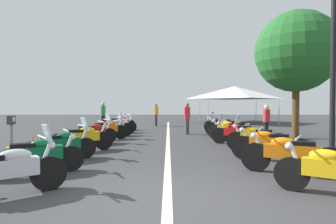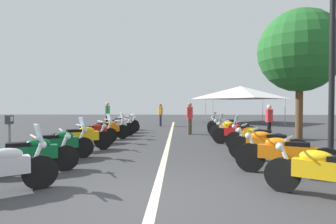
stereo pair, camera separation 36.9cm
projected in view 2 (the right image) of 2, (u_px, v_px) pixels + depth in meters
ground_plane at (154, 202)px, 4.35m from camera, size 80.00×80.00×0.00m
lane_centre_stripe at (169, 142)px, 11.32m from camera, size 27.08×0.16×0.01m
motorcycle_left_row_1 at (31, 154)px, 6.12m from camera, size 1.19×1.93×0.98m
motorcycle_left_row_2 at (59, 144)px, 7.62m from camera, size 1.34×1.71×1.19m
motorcycle_left_row_3 at (82, 137)px, 9.16m from camera, size 1.27×1.90×1.00m
motorcycle_left_row_4 at (93, 133)px, 10.74m from camera, size 1.34×1.75×1.20m
motorcycle_left_row_5 at (108, 129)px, 12.29m from camera, size 1.04×1.90×1.21m
motorcycle_left_row_6 at (116, 127)px, 13.58m from camera, size 1.11×1.92×1.01m
motorcycle_left_row_7 at (122, 125)px, 15.12m from camera, size 1.05×1.89×1.01m
motorcycle_left_row_8 at (123, 123)px, 16.72m from camera, size 1.09×1.88×1.00m
motorcycle_right_row_0 at (327, 172)px, 4.46m from camera, size 1.22×1.78×0.98m
motorcycle_right_row_1 at (285, 154)px, 5.97m from camera, size 1.09×2.06×1.01m
motorcycle_right_row_2 at (267, 145)px, 7.39m from camera, size 1.08×1.99×1.02m
motorcycle_right_row_3 at (255, 138)px, 8.91m from camera, size 1.02×1.88×1.22m
motorcycle_right_row_4 at (239, 133)px, 10.58m from camera, size 1.05×2.03×1.21m
motorcycle_right_row_5 at (232, 130)px, 12.02m from camera, size 1.29×1.91×1.01m
motorcycle_right_row_6 at (228, 127)px, 13.53m from camera, size 0.99×2.07×1.22m
motorcycle_right_row_7 at (225, 125)px, 15.07m from camera, size 1.22×1.88×1.02m
street_lamp_twin_globe at (332, 29)px, 7.05m from camera, size 0.32×1.22×5.18m
parking_meter at (9, 131)px, 6.87m from camera, size 0.18×0.14×1.29m
traffic_cone_0 at (33, 145)px, 8.51m from camera, size 0.36×0.36×0.61m
traffic_cone_1 at (10, 149)px, 7.79m from camera, size 0.36×0.36×0.61m
bystander_0 at (107, 113)px, 17.78m from camera, size 0.43×0.37×1.74m
bystander_1 at (269, 119)px, 12.39m from camera, size 0.47×0.32×1.57m
bystander_2 at (160, 113)px, 20.03m from camera, size 0.52×0.32×1.67m
bystander_4 at (190, 116)px, 14.40m from camera, size 0.47×0.32×1.68m
roadside_tree_0 at (300, 51)px, 12.40m from camera, size 3.74×3.74×5.89m
event_tent at (241, 93)px, 23.68m from camera, size 6.13×6.13×3.20m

